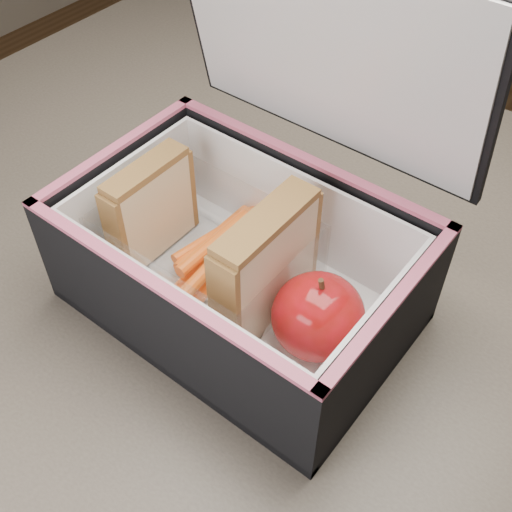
{
  "coord_description": "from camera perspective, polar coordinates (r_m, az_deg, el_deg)",
  "views": [
    {
      "loc": [
        0.18,
        -0.33,
        1.21
      ],
      "look_at": [
        -0.05,
        -0.04,
        0.81
      ],
      "focal_mm": 45.0,
      "sensor_mm": 36.0,
      "label": 1
    }
  ],
  "objects": [
    {
      "name": "paper_napkin",
      "position": [
        0.55,
        5.16,
        -7.23
      ],
      "size": [
        0.1,
        0.1,
        0.01
      ],
      "primitive_type": "cube",
      "rotation": [
        0.0,
        0.0,
        0.31
      ],
      "color": "white",
      "rests_on": "lunch_bag"
    },
    {
      "name": "carrot_sticks",
      "position": [
        0.59,
        -4.12,
        -0.21
      ],
      "size": [
        0.05,
        0.15,
        0.03
      ],
      "color": "orange",
      "rests_on": "plastic_tub"
    },
    {
      "name": "red_apple",
      "position": [
        0.52,
        5.53,
        -5.36
      ],
      "size": [
        0.1,
        0.1,
        0.08
      ],
      "rotation": [
        0.0,
        0.0,
        -0.32
      ],
      "color": "maroon",
      "rests_on": "paper_napkin"
    },
    {
      "name": "lunch_bag",
      "position": [
        0.55,
        -1.21,
        0.05
      ],
      "size": [
        0.29,
        0.24,
        0.29
      ],
      "color": "black",
      "rests_on": "kitchen_table"
    },
    {
      "name": "plastic_tub",
      "position": [
        0.57,
        -4.42,
        0.35
      ],
      "size": [
        0.18,
        0.13,
        0.07
      ],
      "primitive_type": null,
      "color": "white",
      "rests_on": "lunch_bag"
    },
    {
      "name": "kitchen_table",
      "position": [
        0.67,
        5.86,
        -9.1
      ],
      "size": [
        1.2,
        0.8,
        0.75
      ],
      "color": "brown",
      "rests_on": "ground"
    },
    {
      "name": "sandwich_left",
      "position": [
        0.6,
        -9.32,
        4.22
      ],
      "size": [
        0.02,
        0.09,
        0.1
      ],
      "color": "#DABD85",
      "rests_on": "plastic_tub"
    },
    {
      "name": "sandwich_right",
      "position": [
        0.52,
        0.89,
        -1.09
      ],
      "size": [
        0.03,
        0.1,
        0.11
      ],
      "color": "#DABD85",
      "rests_on": "plastic_tub"
    }
  ]
}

